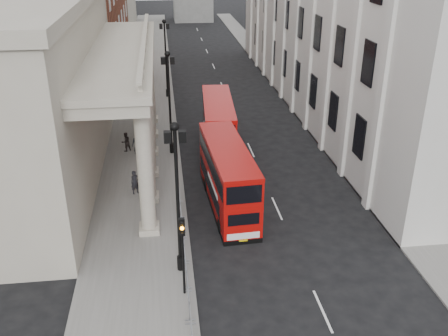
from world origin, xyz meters
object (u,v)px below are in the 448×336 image
Objects in this scene: bus_far at (218,124)px; pedestrian_c at (137,143)px; lamp_post_south at (177,190)px; lamp_post_north at (166,53)px; pedestrian_a at (135,182)px; traffic_light at (183,243)px; pedestrian_b at (126,142)px; bus_near at (228,175)px; lamp_post_mid at (169,96)px.

bus_far is 5.45× the size of pedestrian_c.
lamp_post_south is 1.00× the size of lamp_post_north.
traffic_light is at bearing -103.33° from pedestrian_a.
lamp_post_south is 17.65m from pedestrian_b.
pedestrian_b is at bearing 166.31° from pedestrian_c.
bus_near is 6.63m from pedestrian_a.
lamp_post_north is 16.11m from bus_far.
lamp_post_mid is 0.85× the size of bus_far.
bus_far is 5.83× the size of pedestrian_a.
pedestrian_a is at bearing -111.29° from lamp_post_mid.
traffic_light is 2.55× the size of pedestrian_a.
traffic_light reaches higher than bus_near.
pedestrian_a is (-6.61, -7.53, -1.23)m from bus_far.
bus_far reaches higher than pedestrian_a.
bus_near is at bearing -47.39° from pedestrian_a.
lamp_post_mid reaches higher than pedestrian_b.
lamp_post_north reaches higher than bus_near.
pedestrian_a is 0.94× the size of pedestrian_c.
lamp_post_north reaches higher than pedestrian_b.
lamp_post_south is 16.00m from lamp_post_mid.
traffic_light is (0.10, -34.02, -1.80)m from lamp_post_north.
traffic_light reaches higher than bus_far.
lamp_post_south reaches higher than pedestrian_a.
traffic_light is at bearing -98.09° from bus_far.
traffic_light is 9.53m from bus_near.
bus_near reaches higher than pedestrian_b.
lamp_post_south is 0.85× the size of bus_far.
bus_far is (3.91, 16.61, -2.72)m from lamp_post_south.
pedestrian_a is (-6.12, 2.22, -1.22)m from bus_near.
lamp_post_south reaches higher than pedestrian_c.
lamp_post_north is 34.07m from traffic_light.
lamp_post_north is 5.14× the size of pedestrian_b.
lamp_post_south reaches higher than bus_near.
lamp_post_north is 4.93× the size of pedestrian_a.
pedestrian_b is (-3.84, 18.80, -2.18)m from traffic_light.
lamp_post_south is at bearing -90.00° from lamp_post_mid.
lamp_post_north is (0.00, 32.00, 0.00)m from lamp_post_south.
lamp_post_mid is at bearing 90.32° from traffic_light.
bus_far is at bearing 83.73° from bus_near.
bus_near is 11.30m from pedestrian_c.
lamp_post_north is 25.52m from bus_near.
pedestrian_c reaches higher than pedestrian_b.
pedestrian_a is 7.78m from pedestrian_b.
lamp_post_mid is at bearing -90.00° from lamp_post_north.
pedestrian_a is (-2.70, 9.08, -3.95)m from lamp_post_south.
bus_near is 1.00× the size of bus_far.
lamp_post_south is 5.14× the size of pedestrian_b.
traffic_light is at bearing -65.72° from pedestrian_c.
traffic_light is at bearing -113.97° from bus_near.
lamp_post_mid is at bearing 90.00° from lamp_post_south.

